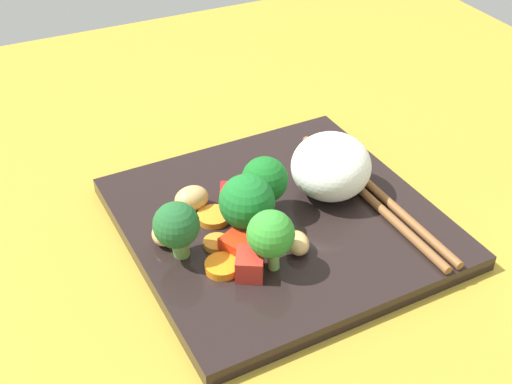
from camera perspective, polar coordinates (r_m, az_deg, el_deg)
The scene contains 20 objects.
ground_plane at distance 66.42cm, azimuth 1.97°, elevation -3.69°, with size 110.00×110.00×2.00cm, color #A38328.
square_plate at distance 65.29cm, azimuth 2.00°, elevation -2.49°, with size 28.10×28.10×1.57cm, color black.
rice_mound at distance 66.40cm, azimuth 6.30°, elevation 2.16°, with size 8.35×7.81×6.15cm, color white.
broccoli_floret_0 at distance 58.31cm, azimuth -6.67°, elevation -2.88°, with size 4.07×4.07×5.80cm.
broccoli_floret_1 at distance 62.99cm, azimuth 0.74°, elevation 0.93°, with size 4.37×4.37×6.03cm.
broccoli_floret_2 at distance 60.85cm, azimuth -0.77°, elevation -0.88°, with size 5.11×5.11×6.04cm.
broccoli_floret_3 at distance 56.79cm, azimuth 1.26°, elevation -3.59°, with size 4.10×4.10×5.86cm.
carrot_slice_0 at distance 61.31cm, azimuth -3.33°, elevation -4.29°, with size 2.38×2.38×0.55cm, color orange.
carrot_slice_1 at distance 63.72cm, azimuth -6.38°, elevation -2.50°, with size 2.37×2.37×0.80cm, color orange.
carrot_slice_2 at distance 60.88cm, azimuth 0.67°, elevation -4.40°, with size 2.06×2.06×0.79cm, color orange.
carrot_slice_3 at distance 64.38cm, azimuth -1.78°, elevation -1.85°, with size 2.17×2.17×0.71cm, color orange.
carrot_slice_4 at distance 64.16cm, azimuth -3.57°, elevation -2.09°, with size 3.13×3.13×0.67cm, color orange.
carrot_slice_5 at distance 58.82cm, azimuth -2.84°, elevation -6.24°, with size 3.04×3.04×0.75cm, color orange.
pepper_chunk_0 at distance 60.19cm, azimuth -1.45°, elevation -4.42°, with size 2.64×2.67×1.68cm, color red.
pepper_chunk_1 at distance 65.88cm, azimuth -1.66°, elevation -0.24°, with size 3.08×2.19×1.79cm, color red.
pepper_chunk_2 at distance 57.92cm, azimuth -0.52°, elevation -6.06°, with size 2.80×2.32×2.14cm, color red.
chicken_piece_0 at distance 61.67cm, azimuth -7.59°, elevation -3.42°, with size 2.90×2.46×2.02cm, color tan.
chicken_piece_1 at distance 60.43cm, azimuth 3.52°, elevation -4.29°, with size 2.87×2.02×1.69cm, color tan.
chicken_piece_2 at distance 65.12cm, azimuth -5.41°, elevation -0.56°, with size 3.39×2.67×2.42cm, color tan.
chopstick_pair at distance 67.62cm, azimuth 9.80°, elevation -0.25°, with size 2.75×23.87×0.83cm.
Camera 1 is at (24.16, 44.84, 41.64)cm, focal length 47.77 mm.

